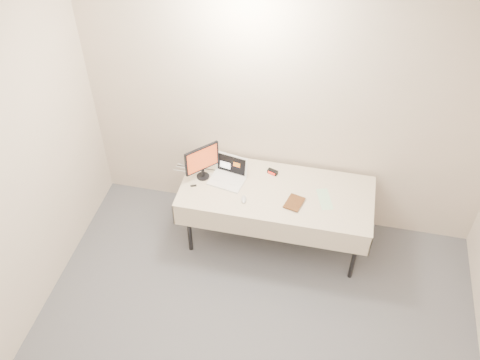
% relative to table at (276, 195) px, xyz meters
% --- Properties ---
extents(back_wall, '(4.00, 0.10, 2.70)m').
position_rel_table_xyz_m(back_wall, '(0.00, 0.45, 0.67)').
color(back_wall, beige).
rests_on(back_wall, ground).
extents(table, '(1.86, 0.81, 0.74)m').
position_rel_table_xyz_m(table, '(0.00, 0.00, 0.00)').
color(table, black).
rests_on(table, ground).
extents(laptop, '(0.37, 0.32, 0.23)m').
position_rel_table_xyz_m(laptop, '(-0.49, 0.07, 0.12)').
color(laptop, white).
rests_on(laptop, table).
extents(monitor, '(0.27, 0.28, 0.38)m').
position_rel_table_xyz_m(monitor, '(-0.75, 0.04, 0.28)').
color(monitor, black).
rests_on(monitor, table).
extents(book, '(0.15, 0.06, 0.20)m').
position_rel_table_xyz_m(book, '(0.11, -0.11, 0.16)').
color(book, brown).
rests_on(book, table).
extents(alarm_clock, '(0.11, 0.07, 0.04)m').
position_rel_table_xyz_m(alarm_clock, '(-0.08, 0.24, 0.08)').
color(alarm_clock, black).
rests_on(alarm_clock, table).
extents(clicker, '(0.07, 0.11, 0.02)m').
position_rel_table_xyz_m(clicker, '(-0.28, -0.19, 0.07)').
color(clicker, '#BCBCBF').
rests_on(clicker, table).
extents(paper_form, '(0.19, 0.30, 0.00)m').
position_rel_table_xyz_m(paper_form, '(0.46, -0.01, 0.06)').
color(paper_form, '#AEDBAE').
rests_on(paper_form, table).
extents(usb_dongle, '(0.06, 0.04, 0.01)m').
position_rel_table_xyz_m(usb_dongle, '(-0.80, -0.11, 0.07)').
color(usb_dongle, black).
rests_on(usb_dongle, table).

